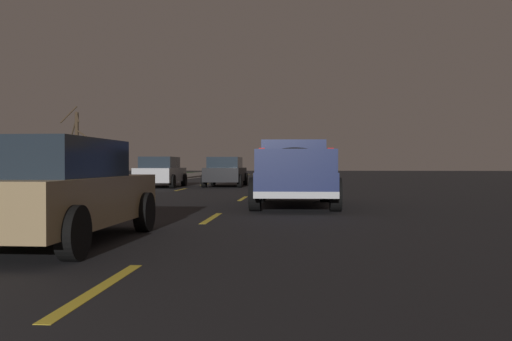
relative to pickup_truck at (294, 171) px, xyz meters
The scene contains 8 objects.
ground 13.60m from the pickup_truck, 14.94° to the left, with size 144.00×144.00×0.00m, color black.
sidewalk_shoulder 17.10m from the pickup_truck, 39.87° to the left, with size 108.00×4.00×0.12m, color slate.
lane_markings 17.62m from the pickup_truck, 21.99° to the left, with size 108.00×7.04×0.01m.
pickup_truck is the anchor object (origin of this frame).
sedan_black 13.98m from the pickup_truck, 15.25° to the left, with size 4.41×2.03×1.54m.
sedan_tan 8.52m from the pickup_truck, 155.97° to the left, with size 4.43×2.06×1.54m.
sedan_silver 14.04m from the pickup_truck, 29.18° to the left, with size 4.43×2.06×1.54m.
bare_tree_far 29.49m from the pickup_truck, 33.44° to the left, with size 1.85×2.03×5.50m.
Camera 1 is at (-1.88, -3.61, 1.17)m, focal length 39.30 mm.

